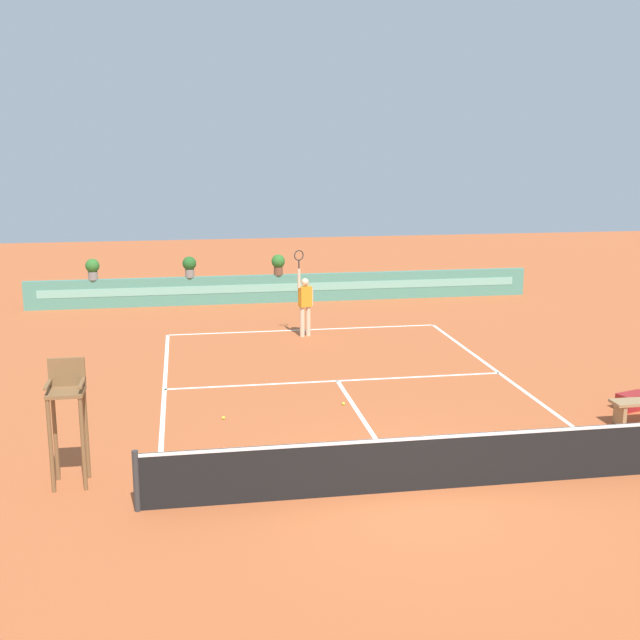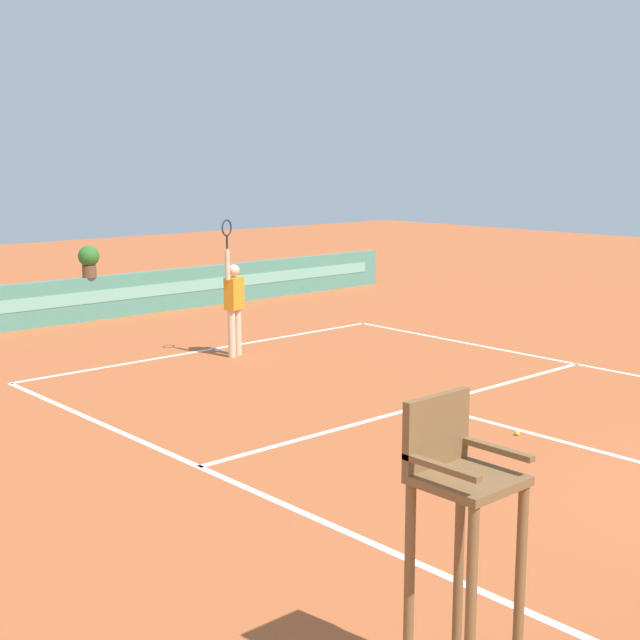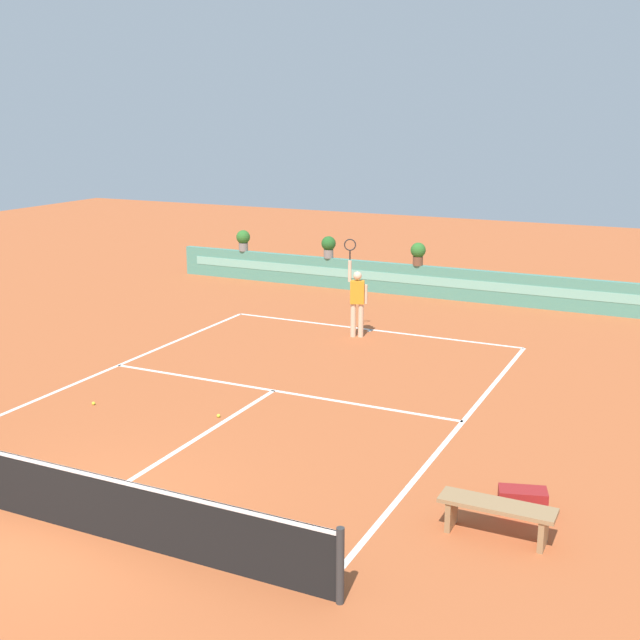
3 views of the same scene
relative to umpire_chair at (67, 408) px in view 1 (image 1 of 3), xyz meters
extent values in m
plane|color=#B2562D|center=(5.55, 4.74, -1.34)|extent=(60.00, 60.00, 0.00)
cube|color=white|center=(5.55, 10.63, -1.34)|extent=(8.22, 0.10, 0.01)
cube|color=white|center=(5.55, 5.14, -1.34)|extent=(8.22, 0.10, 0.01)
cube|color=white|center=(5.55, 1.94, -1.34)|extent=(0.10, 6.40, 0.01)
cube|color=white|center=(1.44, 4.68, -1.34)|extent=(0.10, 11.89, 0.01)
cube|color=white|center=(9.66, 4.68, -1.34)|extent=(0.10, 11.89, 0.01)
cube|color=white|center=(5.55, 10.53, -1.34)|extent=(0.10, 0.20, 0.01)
cylinder|color=#333333|center=(1.14, -1.26, -0.84)|extent=(0.10, 0.10, 1.00)
cube|color=black|center=(5.55, -1.26, -0.87)|extent=(8.82, 0.02, 0.95)
cube|color=white|center=(5.55, -1.26, -0.42)|extent=(8.82, 0.03, 0.06)
cube|color=#4C8E7A|center=(5.55, 15.13, -0.84)|extent=(18.00, 0.20, 1.00)
cube|color=#7ABCA8|center=(5.55, 15.02, -0.79)|extent=(17.10, 0.01, 0.28)
cylinder|color=brown|center=(-0.25, -0.32, -0.54)|extent=(0.07, 0.07, 1.60)
cylinder|color=brown|center=(0.25, -0.32, -0.54)|extent=(0.07, 0.07, 1.60)
cylinder|color=brown|center=(-0.25, 0.19, -0.54)|extent=(0.07, 0.07, 1.60)
cylinder|color=brown|center=(0.25, 0.19, -0.54)|extent=(0.07, 0.07, 1.60)
cube|color=brown|center=(0.00, -0.06, 0.29)|extent=(0.60, 0.60, 0.06)
cube|color=brown|center=(0.00, 0.21, 0.56)|extent=(0.60, 0.06, 0.48)
cube|color=brown|center=(-0.27, -0.06, 0.44)|extent=(0.06, 0.60, 0.04)
cube|color=brown|center=(0.27, -0.06, 0.44)|extent=(0.06, 0.60, 0.04)
cube|color=#99754C|center=(10.63, 1.10, -1.12)|extent=(0.08, 0.40, 0.45)
cube|color=maroon|center=(11.44, 2.00, -1.16)|extent=(0.77, 0.55, 0.36)
cylinder|color=beige|center=(5.57, 9.85, -0.89)|extent=(0.14, 0.14, 0.90)
cylinder|color=beige|center=(5.38, 9.79, -0.89)|extent=(0.14, 0.14, 0.90)
cube|color=orange|center=(5.47, 9.82, -0.14)|extent=(0.41, 0.33, 0.60)
sphere|color=beige|center=(5.47, 9.82, 0.29)|extent=(0.22, 0.22, 0.22)
cylinder|color=beige|center=(5.28, 9.75, 0.41)|extent=(0.09, 0.09, 0.55)
cylinder|color=black|center=(5.28, 9.75, 0.83)|extent=(0.04, 0.04, 0.24)
torus|color=#262626|center=(5.28, 9.75, 1.09)|extent=(0.30, 0.13, 0.31)
cylinder|color=beige|center=(5.68, 9.89, -0.19)|extent=(0.09, 0.09, 0.50)
sphere|color=#CCE033|center=(2.69, 2.81, -1.31)|extent=(0.07, 0.07, 0.07)
sphere|color=#CCE033|center=(5.34, 3.31, -1.31)|extent=(0.07, 0.07, 0.07)
cylinder|color=gray|center=(-1.10, 15.13, -0.20)|extent=(0.32, 0.32, 0.28)
sphere|color=#2D6B28|center=(-1.10, 15.13, 0.14)|extent=(0.48, 0.48, 0.48)
cylinder|color=brown|center=(5.31, 15.13, -0.20)|extent=(0.32, 0.32, 0.28)
sphere|color=#2D6B28|center=(5.31, 15.13, 0.14)|extent=(0.48, 0.48, 0.48)
cylinder|color=gray|center=(2.18, 15.13, -0.20)|extent=(0.32, 0.32, 0.28)
sphere|color=#235B23|center=(2.18, 15.13, 0.14)|extent=(0.48, 0.48, 0.48)
camera|label=1|loc=(2.00, -13.36, 4.33)|focal=45.62mm
camera|label=2|loc=(-4.35, -3.48, 2.31)|focal=50.15mm
camera|label=3|loc=(13.46, -9.15, 4.39)|focal=45.70mm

